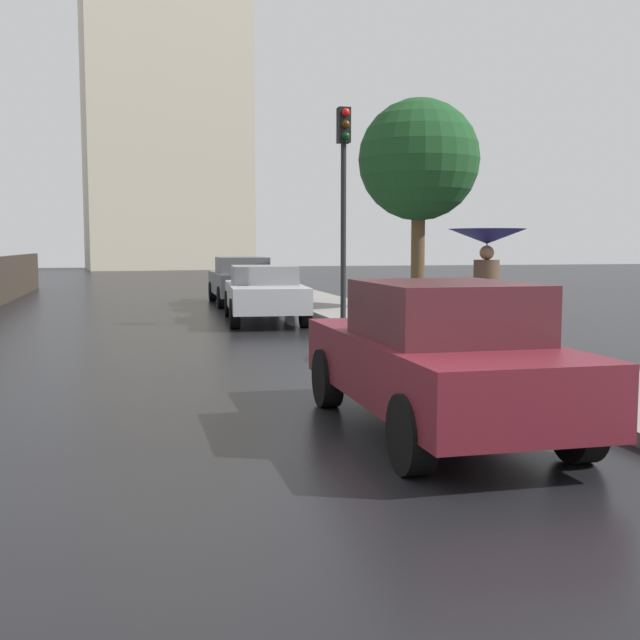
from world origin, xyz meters
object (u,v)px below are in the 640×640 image
object	(u,v)px
car_grey_mid_road	(241,280)
pedestrian_with_umbrella_near	(487,253)
car_silver_near_kerb	(264,292)
street_tree_near	(419,161)
traffic_light	(344,175)
car_maroon_far_ahead	(437,356)

from	to	relation	value
car_grey_mid_road	pedestrian_with_umbrella_near	xyz separation A→B (m)	(2.03, -12.73, 0.95)
car_silver_near_kerb	pedestrian_with_umbrella_near	distance (m)	7.55
car_silver_near_kerb	street_tree_near	bearing A→B (deg)	24.07
traffic_light	car_grey_mid_road	bearing A→B (deg)	99.79
car_grey_mid_road	car_maroon_far_ahead	size ratio (longest dim) A/B	1.09
traffic_light	street_tree_near	xyz separation A→B (m)	(2.94, 3.23, 0.70)
car_maroon_far_ahead	car_grey_mid_road	bearing A→B (deg)	88.44
car_maroon_far_ahead	pedestrian_with_umbrella_near	size ratio (longest dim) A/B	2.13
pedestrian_with_umbrella_near	traffic_light	xyz separation A→B (m)	(-0.77, 5.47, 1.63)
car_grey_mid_road	pedestrian_with_umbrella_near	distance (m)	12.93
pedestrian_with_umbrella_near	car_grey_mid_road	bearing A→B (deg)	114.85
car_maroon_far_ahead	pedestrian_with_umbrella_near	xyz separation A→B (m)	(2.42, 4.02, 0.95)
car_silver_near_kerb	traffic_light	xyz separation A→B (m)	(1.48, -1.67, 2.62)
car_silver_near_kerb	car_grey_mid_road	world-z (taller)	car_grey_mid_road
pedestrian_with_umbrella_near	traffic_light	bearing A→B (deg)	113.84
car_maroon_far_ahead	street_tree_near	bearing A→B (deg)	69.97
car_grey_mid_road	street_tree_near	xyz separation A→B (m)	(4.19, -4.03, 3.28)
car_grey_mid_road	car_maroon_far_ahead	bearing A→B (deg)	-90.50
car_maroon_far_ahead	street_tree_near	world-z (taller)	street_tree_near
street_tree_near	traffic_light	bearing A→B (deg)	-132.25
pedestrian_with_umbrella_near	car_silver_near_kerb	bearing A→B (deg)	123.28
car_maroon_far_ahead	traffic_light	distance (m)	9.97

